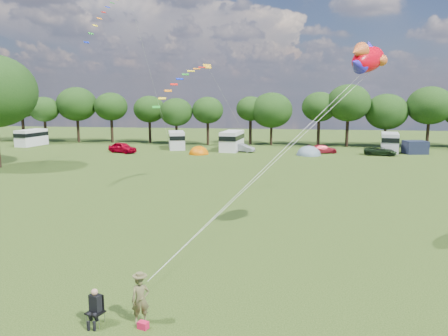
# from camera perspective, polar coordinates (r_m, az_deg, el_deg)

# --- Properties ---
(ground_plane) EXTENTS (180.00, 180.00, 0.00)m
(ground_plane) POSITION_cam_1_polar(r_m,az_deg,el_deg) (21.72, -2.94, -14.07)
(ground_plane) COLOR black
(ground_plane) RESTS_ON ground
(tree_line) EXTENTS (102.98, 10.98, 10.27)m
(tree_line) POSITION_cam_1_polar(r_m,az_deg,el_deg) (74.57, 9.03, 7.74)
(tree_line) COLOR black
(tree_line) RESTS_ON ground
(car_a) EXTENTS (5.03, 3.62, 1.56)m
(car_a) POSITION_cam_1_polar(r_m,az_deg,el_deg) (66.99, -13.12, 2.62)
(car_a) COLOR #A00017
(car_a) RESTS_ON ground
(car_b) EXTENTS (3.65, 2.41, 1.21)m
(car_b) POSITION_cam_1_polar(r_m,az_deg,el_deg) (66.19, 2.47, 2.63)
(car_b) COLOR gray
(car_b) RESTS_ON ground
(car_c) EXTENTS (4.49, 3.12, 1.24)m
(car_c) POSITION_cam_1_polar(r_m,az_deg,el_deg) (66.30, 12.78, 2.42)
(car_c) COLOR #A71B2A
(car_c) RESTS_ON ground
(car_d) EXTENTS (4.94, 3.02, 1.25)m
(car_d) POSITION_cam_1_polar(r_m,az_deg,el_deg) (66.42, 19.72, 2.11)
(car_d) COLOR black
(car_d) RESTS_ON ground
(campervan_a) EXTENTS (3.29, 5.94, 2.75)m
(campervan_a) POSITION_cam_1_polar(r_m,az_deg,el_deg) (80.91, -23.85, 3.72)
(campervan_a) COLOR silver
(campervan_a) RESTS_ON ground
(campervan_b) EXTENTS (3.91, 6.08, 2.76)m
(campervan_b) POSITION_cam_1_polar(r_m,az_deg,el_deg) (70.44, -6.21, 3.73)
(campervan_b) COLOR #BCBDBE
(campervan_b) RESTS_ON ground
(campervan_c) EXTENTS (3.34, 6.42, 3.01)m
(campervan_c) POSITION_cam_1_polar(r_m,az_deg,el_deg) (67.68, 1.04, 3.66)
(campervan_c) COLOR silver
(campervan_c) RESTS_ON ground
(campervan_d) EXTENTS (3.53, 6.16, 2.84)m
(campervan_d) POSITION_cam_1_polar(r_m,az_deg,el_deg) (71.10, 20.82, 3.24)
(campervan_d) COLOR #B4B4B6
(campervan_d) RESTS_ON ground
(tent_orange) EXTENTS (2.95, 3.23, 2.30)m
(tent_orange) POSITION_cam_1_polar(r_m,az_deg,el_deg) (64.02, -3.32, 1.85)
(tent_orange) COLOR #C75800
(tent_orange) RESTS_ON ground
(tent_greyblue) EXTENTS (3.58, 3.92, 2.66)m
(tent_greyblue) POSITION_cam_1_polar(r_m,az_deg,el_deg) (63.96, 10.99, 1.68)
(tent_greyblue) COLOR slate
(tent_greyblue) RESTS_ON ground
(awning_navy) EXTENTS (3.46, 3.00, 1.91)m
(awning_navy) POSITION_cam_1_polar(r_m,az_deg,el_deg) (70.03, 23.69, 2.49)
(awning_navy) COLOR #191E34
(awning_navy) RESTS_ON ground
(kite_flyer) EXTENTS (0.81, 0.68, 1.90)m
(kite_flyer) POSITION_cam_1_polar(r_m,az_deg,el_deg) (17.75, -10.85, -16.54)
(kite_flyer) COLOR brown
(kite_flyer) RESTS_ON ground
(camp_chair) EXTENTS (0.76, 0.78, 1.48)m
(camp_chair) POSITION_cam_1_polar(r_m,az_deg,el_deg) (18.05, -16.42, -16.55)
(camp_chair) COLOR #99999E
(camp_chair) RESTS_ON ground
(kite_bag) EXTENTS (0.45, 0.36, 0.28)m
(kite_bag) POSITION_cam_1_polar(r_m,az_deg,el_deg) (17.73, -10.52, -19.54)
(kite_bag) COLOR red
(kite_bag) RESTS_ON ground
(fish_kite) EXTENTS (2.94, 3.80, 2.07)m
(fish_kite) POSITION_cam_1_polar(r_m,az_deg,el_deg) (25.53, 18.08, 13.39)
(fish_kite) COLOR red
(fish_kite) RESTS_ON ground
(streamer_kite_a) EXTENTS (3.28, 5.64, 5.78)m
(streamer_kite_a) POSITION_cam_1_polar(r_m,az_deg,el_deg) (49.06, -14.52, 19.52)
(streamer_kite_a) COLOR yellow
(streamer_kite_a) RESTS_ON ground
(streamer_kite_b) EXTENTS (4.41, 4.67, 3.84)m
(streamer_kite_b) POSITION_cam_1_polar(r_m,az_deg,el_deg) (38.95, -4.88, 11.63)
(streamer_kite_b) COLOR gold
(streamer_kite_b) RESTS_ON ground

